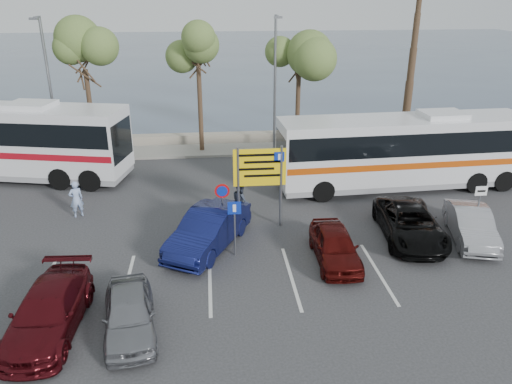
{
  "coord_description": "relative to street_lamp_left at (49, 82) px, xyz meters",
  "views": [
    {
      "loc": [
        -1.05,
        -16.1,
        9.61
      ],
      "look_at": [
        0.83,
        3.0,
        1.69
      ],
      "focal_mm": 35.0,
      "sensor_mm": 36.0,
      "label": 1
    }
  ],
  "objects": [
    {
      "name": "lane_markings",
      "position": [
        8.86,
        -14.52,
        -4.6
      ],
      "size": [
        12.02,
        4.2,
        0.01
      ],
      "primitive_type": null,
      "color": "silver",
      "rests_on": "ground"
    },
    {
      "name": "car_red",
      "position": [
        13.5,
        -13.53,
        -3.95
      ],
      "size": [
        1.61,
        3.83,
        1.29
      ],
      "primitive_type": "imported",
      "rotation": [
        0.0,
        0.0,
        -0.02
      ],
      "color": "#470C0A",
      "rests_on": "ground"
    },
    {
      "name": "direction_sign",
      "position": [
        11.0,
        -10.32,
        -2.17
      ],
      "size": [
        2.2,
        0.12,
        3.6
      ],
      "color": "slate",
      "rests_on": "ground"
    },
    {
      "name": "coach_bus_left",
      "position": [
        -2.0,
        -3.02,
        -2.67
      ],
      "size": [
        13.67,
        5.69,
        4.17
      ],
      "color": "silver",
      "rests_on": "ground"
    },
    {
      "name": "ground",
      "position": [
        10.0,
        -13.52,
        -4.6
      ],
      "size": [
        120.0,
        120.0,
        0.0
      ],
      "primitive_type": "plane",
      "color": "#2E2E30",
      "rests_on": "ground"
    },
    {
      "name": "car_silver_a",
      "position": [
        6.4,
        -17.02,
        -3.97
      ],
      "size": [
        2.03,
        3.89,
        1.26
      ],
      "primitive_type": "imported",
      "rotation": [
        0.0,
        0.0,
        0.15
      ],
      "color": "gray",
      "rests_on": "ground"
    },
    {
      "name": "tree_right",
      "position": [
        14.5,
        0.48,
        1.57
      ],
      "size": [
        3.2,
        3.2,
        7.4
      ],
      "color": "#382619",
      "rests_on": "kerb_strip"
    },
    {
      "name": "pedestrian_near",
      "position": [
        2.96,
        -8.52,
        -3.76
      ],
      "size": [
        0.73,
        0.65,
        1.69
      ],
      "primitive_type": "imported",
      "rotation": [
        0.0,
        0.0,
        3.64
      ],
      "color": "#95ACD9",
      "rests_on": "ground"
    },
    {
      "name": "pedestrian_far",
      "position": [
        10.25,
        -9.5,
        -3.72
      ],
      "size": [
        0.84,
        0.98,
        1.75
      ],
      "primitive_type": "imported",
      "rotation": [
        0.0,
        0.0,
        1.79
      ],
      "color": "#32394B",
      "rests_on": "ground"
    },
    {
      "name": "car_maroon",
      "position": [
        4.0,
        -16.73,
        -3.93
      ],
      "size": [
        2.1,
        4.68,
        1.33
      ],
      "primitive_type": "imported",
      "rotation": [
        0.0,
        0.0,
        -0.05
      ],
      "color": "#470B11",
      "rests_on": "ground"
    },
    {
      "name": "street_lamp_right",
      "position": [
        13.0,
        0.0,
        0.0
      ],
      "size": [
        0.45,
        1.15,
        8.01
      ],
      "color": "slate",
      "rests_on": "kerb_strip"
    },
    {
      "name": "seawall",
      "position": [
        10.0,
        2.48,
        -4.3
      ],
      "size": [
        48.0,
        0.8,
        0.6
      ],
      "primitive_type": "cube",
      "color": "gray",
      "rests_on": "ground"
    },
    {
      "name": "suv_black",
      "position": [
        17.0,
        -12.02,
        -3.93
      ],
      "size": [
        2.74,
        5.04,
        1.34
      ],
      "primitive_type": "imported",
      "rotation": [
        0.0,
        0.0,
        -0.11
      ],
      "color": "black",
      "rests_on": "ground"
    },
    {
      "name": "street_lamp_left",
      "position": [
        0.0,
        0.0,
        0.0
      ],
      "size": [
        0.45,
        1.15,
        8.01
      ],
      "color": "slate",
      "rests_on": "kerb_strip"
    },
    {
      "name": "sign_no_stop",
      "position": [
        9.4,
        -11.13,
        -3.02
      ],
      "size": [
        0.6,
        0.08,
        2.35
      ],
      "color": "slate",
      "rests_on": "ground"
    },
    {
      "name": "kerb_strip",
      "position": [
        10.0,
        0.48,
        -4.52
      ],
      "size": [
        44.0,
        2.4,
        0.15
      ],
      "primitive_type": "cube",
      "color": "gray",
      "rests_on": "ground"
    },
    {
      "name": "car_silver_b",
      "position": [
        19.4,
        -12.41,
        -3.93
      ],
      "size": [
        2.34,
        4.28,
        1.34
      ],
      "primitive_type": "imported",
      "rotation": [
        0.0,
        0.0,
        -0.24
      ],
      "color": "#9A9A9F",
      "rests_on": "ground"
    },
    {
      "name": "coach_bus_right",
      "position": [
        18.64,
        -6.51,
        -2.79
      ],
      "size": [
        12.62,
        3.29,
        3.9
      ],
      "color": "silver",
      "rests_on": "ground"
    },
    {
      "name": "car_blue",
      "position": [
        8.8,
        -12.02,
        -3.81
      ],
      "size": [
        3.69,
        4.99,
        1.57
      ],
      "primitive_type": "imported",
      "rotation": [
        0.0,
        0.0,
        -0.48
      ],
      "color": "#10164D",
      "rests_on": "ground"
    },
    {
      "name": "sign_taxi",
      "position": [
        19.8,
        -12.03,
        -3.18
      ],
      "size": [
        0.5,
        0.07,
        2.2
      ],
      "color": "slate",
      "rests_on": "ground"
    },
    {
      "name": "tree_mid",
      "position": [
        8.5,
        0.48,
        2.06
      ],
      "size": [
        3.2,
        3.2,
        8.0
      ],
      "color": "#382619",
      "rests_on": "kerb_strip"
    },
    {
      "name": "sign_parking",
      "position": [
        9.8,
        -12.73,
        -3.13
      ],
      "size": [
        0.5,
        0.07,
        2.25
      ],
      "color": "slate",
      "rests_on": "ground"
    },
    {
      "name": "tree_left",
      "position": [
        2.0,
        0.48,
        1.41
      ],
      "size": [
        3.2,
        3.2,
        7.2
      ],
      "color": "#382619",
      "rests_on": "kerb_strip"
    },
    {
      "name": "sea",
      "position": [
        10.0,
        46.48,
        -4.59
      ],
      "size": [
        140.0,
        140.0,
        0.0
      ],
      "primitive_type": "plane",
      "color": "#3C4A60",
      "rests_on": "ground"
    }
  ]
}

